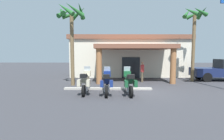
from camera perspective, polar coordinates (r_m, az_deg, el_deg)
name	(u,v)px	position (r m, az deg, el deg)	size (l,w,h in m)	color
ground_plane	(140,91)	(11.49, 9.00, -6.87)	(80.00, 80.00, 0.00)	#38383D
motel_building	(128,56)	(20.81, 5.18, 4.64)	(12.99, 11.02, 4.36)	silver
motorcycle_cream	(85,82)	(10.65, -8.66, -3.98)	(0.71, 2.21, 1.61)	black
motorcycle_blue	(107,83)	(10.30, -1.69, -4.23)	(0.71, 2.21, 1.61)	black
motorcycle_green	(129,83)	(10.33, 5.57, -4.22)	(0.73, 2.21, 1.61)	black
pedestrian	(142,70)	(15.20, 9.86, -0.06)	(0.32, 0.50, 1.76)	brown
pickup_truck_navy	(223,70)	(18.77, 32.52, -0.09)	(5.25, 2.07, 1.95)	black
palm_tree_near_portico	(194,25)	(17.04, 25.27, 13.02)	(1.99, 2.09, 6.51)	brown
palm_tree_roadside	(71,21)	(13.86, -13.14, 15.19)	(2.21, 2.28, 6.13)	brown
curb_strip	(108,89)	(11.90, -1.33, -6.09)	(5.91, 0.36, 0.12)	#ADA89E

